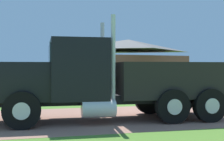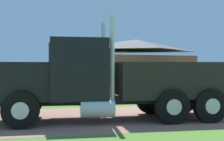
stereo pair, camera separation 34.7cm
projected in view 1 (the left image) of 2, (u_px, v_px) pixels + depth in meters
name	position (u px, v px, depth m)	size (l,w,h in m)	color
ground_plane	(138.00, 116.00, 11.45)	(200.00, 200.00, 0.00)	#517E2B
dirt_track	(138.00, 116.00, 11.45)	(120.00, 5.64, 0.01)	#9E6E5B
truck_foreground_white	(111.00, 81.00, 10.56)	(7.91, 2.86, 3.32)	black
shed_building	(129.00, 62.00, 36.19)	(12.42, 9.32, 4.97)	brown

